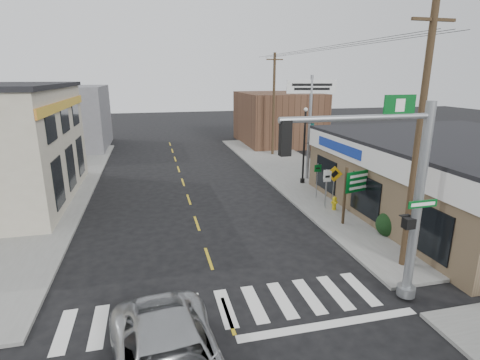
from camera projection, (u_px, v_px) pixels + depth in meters
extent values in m
plane|color=black|center=(228.00, 315.00, 12.10)|extent=(140.00, 140.00, 0.00)
cube|color=slate|center=(316.00, 185.00, 26.28)|extent=(6.00, 38.00, 0.13)
cube|color=slate|center=(35.00, 205.00, 22.22)|extent=(6.00, 38.00, 0.13)
cube|color=gold|center=(197.00, 223.00, 19.59)|extent=(0.12, 56.00, 0.01)
cube|color=silver|center=(225.00, 308.00, 12.48)|extent=(11.00, 2.20, 0.01)
cube|color=brown|center=(465.00, 179.00, 20.44)|extent=(12.00, 14.00, 4.00)
cube|color=#513525|center=(278.00, 118.00, 42.12)|extent=(8.00, 10.00, 5.60)
cube|color=slate|center=(61.00, 118.00, 38.70)|extent=(9.00, 10.00, 6.40)
cylinder|color=gray|center=(418.00, 205.00, 12.10)|extent=(0.31, 0.31, 6.62)
cylinder|color=gray|center=(358.00, 118.00, 10.77)|extent=(4.86, 0.18, 0.18)
cube|color=black|center=(284.00, 138.00, 10.40)|extent=(0.31, 0.24, 0.99)
cube|color=#054917|center=(423.00, 204.00, 11.86)|extent=(1.05, 0.04, 0.24)
cube|color=#054917|center=(399.00, 105.00, 10.98)|extent=(1.05, 0.05, 0.61)
cube|color=black|center=(410.00, 224.00, 12.16)|extent=(0.35, 0.29, 0.35)
cube|color=#40301E|center=(345.00, 196.00, 18.84)|extent=(0.11, 0.11, 2.98)
cube|color=#40301E|center=(369.00, 194.00, 19.15)|extent=(0.11, 0.11, 2.98)
cube|color=#0F4725|center=(359.00, 181.00, 18.74)|extent=(1.70, 0.05, 1.06)
cylinder|color=gold|center=(334.00, 204.00, 21.12)|extent=(0.22, 0.22, 0.62)
sphere|color=gold|center=(335.00, 199.00, 21.03)|extent=(0.24, 0.24, 0.24)
cylinder|color=gray|center=(333.00, 188.00, 21.53)|extent=(0.05, 0.05, 2.20)
cube|color=#E09F0D|center=(334.00, 174.00, 21.28)|extent=(0.93, 0.03, 0.93)
cylinder|color=black|center=(304.00, 147.00, 25.84)|extent=(0.14, 0.14, 5.07)
sphere|color=silver|center=(306.00, 110.00, 25.14)|extent=(0.27, 0.27, 0.27)
cube|color=#0B5049|center=(312.00, 133.00, 25.69)|extent=(0.02, 0.54, 1.37)
cylinder|color=gray|center=(309.00, 128.00, 26.67)|extent=(0.22, 0.22, 7.37)
cube|color=silver|center=(312.00, 87.00, 25.89)|extent=(3.47, 0.18, 0.92)
cylinder|color=black|center=(406.00, 195.00, 19.00)|extent=(0.18, 0.18, 2.95)
ellipsoid|color=#1E3B18|center=(389.00, 224.00, 17.88)|extent=(1.26, 1.26, 0.95)
ellipsoid|color=black|center=(346.00, 193.00, 22.87)|extent=(1.06, 1.06, 0.80)
cylinder|color=#4E3A23|center=(418.00, 144.00, 13.79)|extent=(0.26, 0.26, 9.81)
cube|color=#4E3A23|center=(434.00, 19.00, 12.64)|extent=(1.71, 0.11, 0.11)
cylinder|color=#3F301D|center=(274.00, 105.00, 34.85)|extent=(0.24, 0.24, 9.32)
cube|color=#3F301D|center=(275.00, 59.00, 33.75)|extent=(1.62, 0.10, 0.10)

